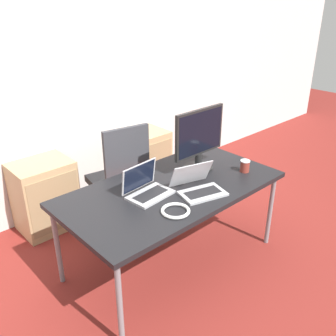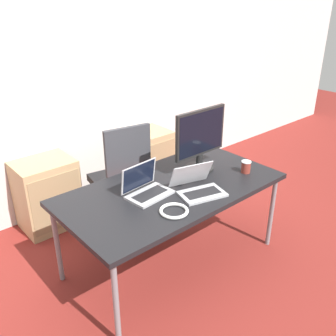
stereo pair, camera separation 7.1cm
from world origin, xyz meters
The scene contains 13 objects.
ground_plane centered at (0.00, 0.00, 0.00)m, with size 14.00×14.00×0.00m, color maroon.
wall_back centered at (0.00, 1.49, 1.30)m, with size 10.00×0.05×2.60m.
desk centered at (0.00, 0.00, 0.70)m, with size 1.81×0.95×0.74m.
office_chair centered at (0.02, 0.76, 0.42)m, with size 0.56×0.59×1.10m.
cabinet_left centered at (-0.55, 1.23, 0.35)m, with size 0.55×0.44×0.70m.
cabinet_right centered at (0.69, 1.23, 0.35)m, with size 0.55×0.44×0.70m.
laptop_left centered at (-0.23, 0.04, 0.79)m, with size 0.36×0.28×0.24m.
laptop_right centered at (0.09, -0.20, 0.79)m, with size 0.39×0.40×0.22m.
monitor centered at (0.41, 0.09, 1.02)m, with size 0.55×0.26×0.54m.
mouse centered at (0.07, 0.00, 0.76)m, with size 0.05×0.07×0.03m.
coffee_cup_white centered at (-0.10, 0.24, 0.79)m, with size 0.08×0.08×0.11m.
coffee_cup_brown centered at (0.66, -0.22, 0.79)m, with size 0.08×0.08×0.10m.
cable_coil centered at (-0.25, -0.30, 0.75)m, with size 0.21×0.21×0.02m.
Camera 1 is at (-1.82, -1.94, 2.16)m, focal length 40.00 mm.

